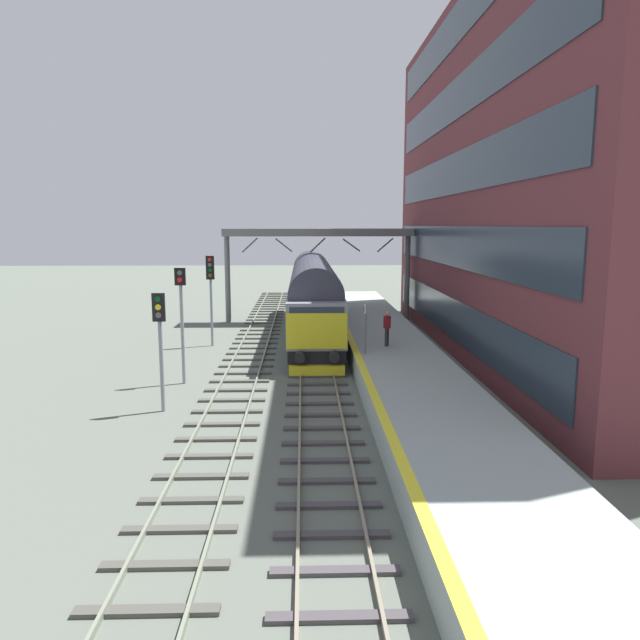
{
  "coord_description": "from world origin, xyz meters",
  "views": [
    {
      "loc": [
        -0.59,
        -27.63,
        6.55
      ],
      "look_at": [
        0.2,
        -0.35,
        2.15
      ],
      "focal_mm": 33.15,
      "sensor_mm": 36.0,
      "label": 1
    }
  ],
  "objects_px": {
    "signal_post_near": "(160,336)",
    "signal_post_mid": "(182,313)",
    "waiting_passenger": "(387,325)",
    "signal_post_far": "(211,288)",
    "diesel_locomotive": "(313,294)",
    "platform_number_sign": "(365,322)"
  },
  "relations": [
    {
      "from": "signal_post_near",
      "to": "signal_post_mid",
      "type": "height_order",
      "value": "signal_post_mid"
    },
    {
      "from": "diesel_locomotive",
      "to": "platform_number_sign",
      "type": "distance_m",
      "value": 10.27
    },
    {
      "from": "signal_post_mid",
      "to": "waiting_passenger",
      "type": "xyz_separation_m",
      "value": [
        8.87,
        2.67,
        -1.0
      ]
    },
    {
      "from": "signal_post_far",
      "to": "platform_number_sign",
      "type": "height_order",
      "value": "signal_post_far"
    },
    {
      "from": "signal_post_near",
      "to": "platform_number_sign",
      "type": "bearing_deg",
      "value": 31.25
    },
    {
      "from": "signal_post_far",
      "to": "platform_number_sign",
      "type": "bearing_deg",
      "value": -42.04
    },
    {
      "from": "signal_post_far",
      "to": "waiting_passenger",
      "type": "bearing_deg",
      "value": -30.11
    },
    {
      "from": "diesel_locomotive",
      "to": "signal_post_mid",
      "type": "bearing_deg",
      "value": -116.98
    },
    {
      "from": "signal_post_near",
      "to": "signal_post_mid",
      "type": "xyz_separation_m",
      "value": [
        0.0,
        3.74,
        0.25
      ]
    },
    {
      "from": "platform_number_sign",
      "to": "waiting_passenger",
      "type": "distance_m",
      "value": 2.18
    },
    {
      "from": "signal_post_near",
      "to": "signal_post_mid",
      "type": "bearing_deg",
      "value": 90.0
    },
    {
      "from": "signal_post_mid",
      "to": "signal_post_far",
      "type": "relative_size",
      "value": 0.98
    },
    {
      "from": "waiting_passenger",
      "to": "diesel_locomotive",
      "type": "bearing_deg",
      "value": 49.25
    },
    {
      "from": "signal_post_mid",
      "to": "waiting_passenger",
      "type": "bearing_deg",
      "value": 16.75
    },
    {
      "from": "signal_post_near",
      "to": "signal_post_far",
      "type": "height_order",
      "value": "signal_post_far"
    },
    {
      "from": "signal_post_mid",
      "to": "signal_post_far",
      "type": "bearing_deg",
      "value": 90.0
    },
    {
      "from": "signal_post_near",
      "to": "waiting_passenger",
      "type": "bearing_deg",
      "value": 35.87
    },
    {
      "from": "signal_post_near",
      "to": "signal_post_far",
      "type": "distance_m",
      "value": 11.56
    },
    {
      "from": "signal_post_mid",
      "to": "signal_post_far",
      "type": "distance_m",
      "value": 7.81
    },
    {
      "from": "diesel_locomotive",
      "to": "signal_post_near",
      "type": "distance_m",
      "value": 15.73
    },
    {
      "from": "signal_post_mid",
      "to": "platform_number_sign",
      "type": "relative_size",
      "value": 2.23
    },
    {
      "from": "signal_post_mid",
      "to": "signal_post_far",
      "type": "xyz_separation_m",
      "value": [
        0.0,
        7.81,
        0.21
      ]
    }
  ]
}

